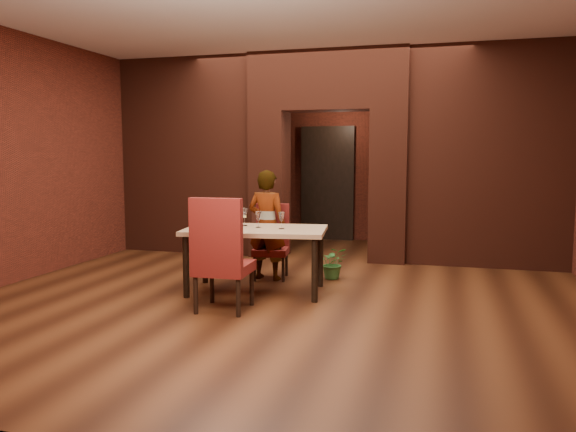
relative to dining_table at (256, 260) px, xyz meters
name	(u,v)px	position (x,y,z in m)	size (l,w,h in m)	color
floor	(294,286)	(0.37, 0.38, -0.38)	(8.00, 8.00, 0.00)	#4D2713
ceiling	(294,21)	(0.37, 0.38, 2.82)	(7.00, 8.00, 0.04)	silver
wall_back	(349,156)	(0.37, 4.38, 1.22)	(7.00, 0.04, 3.20)	maroon
wall_front	(98,162)	(0.37, -3.62, 1.22)	(7.00, 0.04, 3.20)	maroon
wall_left	(50,157)	(-3.13, 0.38, 1.22)	(0.04, 8.00, 3.20)	maroon
pillar_left	(270,184)	(-0.58, 2.38, 0.77)	(0.55, 0.55, 2.30)	maroon
pillar_right	(389,186)	(1.32, 2.38, 0.77)	(0.55, 0.55, 2.30)	maroon
lintel	(328,81)	(0.37, 2.38, 2.37)	(2.45, 0.55, 0.90)	maroon
wing_wall_left	(189,156)	(-1.99, 2.38, 1.22)	(2.27, 0.35, 3.20)	maroon
wing_wall_right	(489,157)	(2.73, 2.38, 1.22)	(2.27, 0.35, 3.20)	maroon
vent_panel	(264,224)	(-0.58, 2.08, 0.17)	(0.40, 0.03, 0.50)	#AD4A32
rear_door	(328,185)	(-0.03, 4.32, 0.67)	(0.90, 0.08, 2.10)	black
rear_door_frame	(327,185)	(-0.03, 4.28, 0.67)	(1.02, 0.04, 2.22)	black
dining_table	(256,260)	(0.00, 0.00, 0.00)	(1.64, 0.92, 0.77)	tan
chair_far	(271,242)	(-0.05, 0.74, 0.10)	(0.44, 0.44, 0.98)	maroon
chair_near	(224,253)	(-0.07, -0.82, 0.22)	(0.55, 0.55, 1.20)	maroon
person_seated	(267,225)	(-0.08, 0.69, 0.33)	(0.52, 0.34, 1.44)	beige
wine_glass_a	(244,217)	(-0.20, 0.17, 0.49)	(0.09, 0.09, 0.21)	white
wine_glass_b	(258,220)	(0.02, 0.05, 0.48)	(0.08, 0.08, 0.19)	white
wine_glass_c	(282,220)	(0.31, 0.02, 0.48)	(0.08, 0.08, 0.20)	white
tasting_sheet	(223,230)	(-0.30, -0.28, 0.39)	(0.29, 0.21, 0.00)	white
wine_bucket	(198,219)	(-0.69, -0.10, 0.49)	(0.17, 0.17, 0.21)	silver
water_bottle	(221,213)	(-0.46, 0.03, 0.54)	(0.07, 0.07, 0.31)	silver
potted_plant	(333,263)	(0.75, 0.94, -0.17)	(0.39, 0.33, 0.43)	#336F2E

